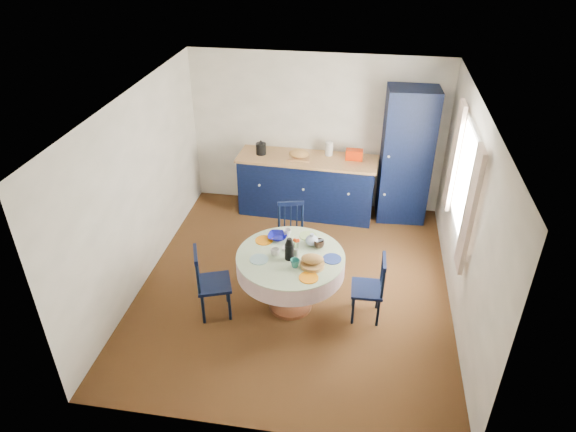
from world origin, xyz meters
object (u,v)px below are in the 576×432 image
at_px(pantry_cabinet, 406,156).
at_px(chair_far, 292,234).
at_px(chair_left, 210,282).
at_px(kitchen_counter, 307,185).
at_px(dining_table, 291,264).
at_px(cobalt_bowl, 278,236).
at_px(chair_right, 370,288).
at_px(mug_d, 287,233).
at_px(mug_c, 319,244).
at_px(mug_b, 295,263).
at_px(mug_a, 275,252).

distance_m(pantry_cabinet, chair_far, 2.22).
bearing_deg(chair_left, kitchen_counter, -37.92).
bearing_deg(kitchen_counter, chair_far, -88.53).
xyz_separation_m(dining_table, cobalt_bowl, (-0.22, 0.33, 0.15)).
distance_m(dining_table, chair_right, 0.98).
relative_size(dining_table, chair_left, 1.39).
bearing_deg(mug_d, mug_c, -23.26).
relative_size(mug_b, mug_c, 0.86).
xyz_separation_m(kitchen_counter, mug_c, (0.42, -2.12, 0.34)).
distance_m(chair_right, cobalt_bowl, 1.29).
relative_size(mug_a, mug_b, 1.00).
xyz_separation_m(pantry_cabinet, chair_right, (-0.43, -2.46, -0.62)).
bearing_deg(mug_b, kitchen_counter, 94.24).
distance_m(kitchen_counter, chair_right, 2.60).
bearing_deg(mug_d, kitchen_counter, 89.95).
bearing_deg(pantry_cabinet, dining_table, -123.11).
bearing_deg(chair_left, pantry_cabinet, -61.04).
height_order(mug_c, mug_d, mug_c).
relative_size(chair_right, mug_c, 6.84).
distance_m(pantry_cabinet, mug_a, 2.93).
distance_m(mug_a, mug_d, 0.43).
xyz_separation_m(pantry_cabinet, chair_left, (-2.32, -2.70, -0.59)).
relative_size(chair_right, cobalt_bowl, 3.63).
relative_size(mug_b, cobalt_bowl, 0.45).
relative_size(pantry_cabinet, chair_far, 2.37).
bearing_deg(pantry_cabinet, cobalt_bowl, -130.88).
height_order(mug_a, mug_b, mug_b).
relative_size(dining_table, mug_a, 11.87).
relative_size(kitchen_counter, mug_c, 17.35).
distance_m(chair_far, mug_b, 1.24).
height_order(chair_right, mug_a, same).
relative_size(pantry_cabinet, mug_d, 20.85).
relative_size(kitchen_counter, mug_d, 21.65).
bearing_deg(chair_left, mug_a, -92.17).
height_order(mug_c, cobalt_bowl, mug_c).
height_order(chair_left, mug_a, chair_left).
bearing_deg(mug_d, cobalt_bowl, -146.06).
xyz_separation_m(kitchen_counter, mug_d, (-0.00, -1.94, 0.33)).
bearing_deg(mug_b, chair_far, 100.48).
relative_size(pantry_cabinet, mug_b, 19.50).
distance_m(kitchen_counter, dining_table, 2.35).
bearing_deg(kitchen_counter, cobalt_bowl, -90.57).
bearing_deg(chair_right, pantry_cabinet, 168.57).
height_order(kitchen_counter, mug_a, kitchen_counter).
xyz_separation_m(mug_b, mug_d, (-0.19, 0.61, -0.00)).
xyz_separation_m(mug_b, mug_c, (0.23, 0.43, -0.00)).
bearing_deg(mug_d, mug_a, -100.01).
bearing_deg(pantry_cabinet, chair_left, -134.22).
relative_size(kitchen_counter, mug_a, 20.20).
xyz_separation_m(pantry_cabinet, mug_d, (-1.50, -2.04, -0.23)).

